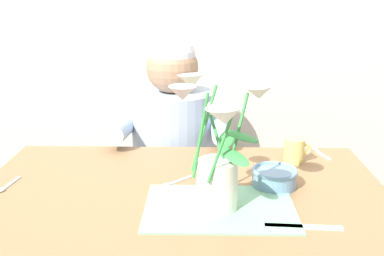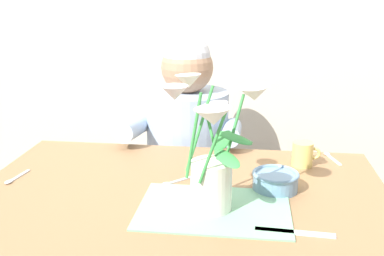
{
  "view_description": "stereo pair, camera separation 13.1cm",
  "coord_description": "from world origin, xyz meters",
  "px_view_note": "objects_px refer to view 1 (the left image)",
  "views": [
    {
      "loc": [
        0.06,
        -1.2,
        1.3
      ],
      "look_at": [
        0.03,
        0.05,
        0.92
      ],
      "focal_mm": 42.86,
      "sensor_mm": 36.0,
      "label": 1
    },
    {
      "loc": [
        0.19,
        -1.19,
        1.3
      ],
      "look_at": [
        0.03,
        0.05,
        0.92
      ],
      "focal_mm": 42.86,
      "sensor_mm": 36.0,
      "label": 2
    }
  ],
  "objects_px": {
    "seated_person": "(173,169)",
    "tea_cup": "(295,150)",
    "flower_vase": "(219,151)",
    "ceramic_bowl": "(274,177)",
    "dinner_knife": "(304,227)"
  },
  "relations": [
    {
      "from": "flower_vase",
      "to": "ceramic_bowl",
      "type": "bearing_deg",
      "value": 40.91
    },
    {
      "from": "dinner_knife",
      "to": "tea_cup",
      "type": "relative_size",
      "value": 2.04
    },
    {
      "from": "ceramic_bowl",
      "to": "tea_cup",
      "type": "xyz_separation_m",
      "value": [
        0.1,
        0.21,
        0.01
      ]
    },
    {
      "from": "flower_vase",
      "to": "ceramic_bowl",
      "type": "distance_m",
      "value": 0.26
    },
    {
      "from": "ceramic_bowl",
      "to": "dinner_knife",
      "type": "relative_size",
      "value": 0.72
    },
    {
      "from": "ceramic_bowl",
      "to": "dinner_knife",
      "type": "height_order",
      "value": "ceramic_bowl"
    },
    {
      "from": "seated_person",
      "to": "tea_cup",
      "type": "xyz_separation_m",
      "value": [
        0.43,
        -0.36,
        0.22
      ]
    },
    {
      "from": "seated_person",
      "to": "ceramic_bowl",
      "type": "bearing_deg",
      "value": -54.83
    },
    {
      "from": "tea_cup",
      "to": "flower_vase",
      "type": "bearing_deg",
      "value": -127.2
    },
    {
      "from": "ceramic_bowl",
      "to": "dinner_knife",
      "type": "xyz_separation_m",
      "value": [
        0.04,
        -0.25,
        -0.03
      ]
    },
    {
      "from": "dinner_knife",
      "to": "tea_cup",
      "type": "distance_m",
      "value": 0.46
    },
    {
      "from": "flower_vase",
      "to": "tea_cup",
      "type": "height_order",
      "value": "flower_vase"
    },
    {
      "from": "seated_person",
      "to": "dinner_knife",
      "type": "xyz_separation_m",
      "value": [
        0.37,
        -0.81,
        0.18
      ]
    },
    {
      "from": "flower_vase",
      "to": "dinner_knife",
      "type": "distance_m",
      "value": 0.28
    },
    {
      "from": "ceramic_bowl",
      "to": "tea_cup",
      "type": "bearing_deg",
      "value": 64.52
    }
  ]
}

